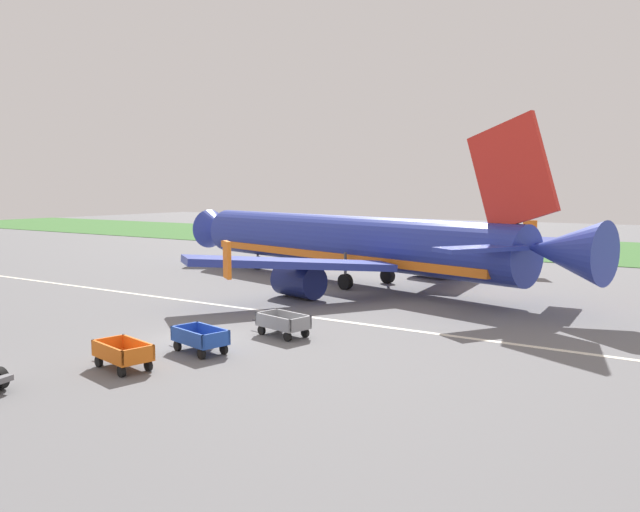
{
  "coord_description": "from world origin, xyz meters",
  "views": [
    {
      "loc": [
        20.69,
        -21.43,
        7.12
      ],
      "look_at": [
        -0.76,
        11.87,
        2.8
      ],
      "focal_mm": 35.8,
      "sensor_mm": 36.0,
      "label": 1
    }
  ],
  "objects_px": {
    "airplane": "(353,243)",
    "baggage_cart_nearest": "(123,354)",
    "baggage_cart_second_in_row": "(200,339)",
    "baggage_cart_third_in_row": "(283,324)"
  },
  "relations": [
    {
      "from": "airplane",
      "to": "baggage_cart_nearest",
      "type": "bearing_deg",
      "value": -81.99
    },
    {
      "from": "baggage_cart_nearest",
      "to": "airplane",
      "type": "bearing_deg",
      "value": 98.01
    },
    {
      "from": "baggage_cart_nearest",
      "to": "baggage_cart_second_in_row",
      "type": "height_order",
      "value": "same"
    },
    {
      "from": "airplane",
      "to": "baggage_cart_third_in_row",
      "type": "relative_size",
      "value": 10.25
    },
    {
      "from": "airplane",
      "to": "baggage_cart_second_in_row",
      "type": "bearing_deg",
      "value": -78.49
    },
    {
      "from": "baggage_cart_third_in_row",
      "to": "baggage_cart_nearest",
      "type": "bearing_deg",
      "value": -104.27
    },
    {
      "from": "baggage_cart_nearest",
      "to": "baggage_cart_third_in_row",
      "type": "xyz_separation_m",
      "value": [
        2.0,
        7.88,
        0.0
      ]
    },
    {
      "from": "baggage_cart_nearest",
      "to": "baggage_cart_second_in_row",
      "type": "bearing_deg",
      "value": 77.2
    },
    {
      "from": "airplane",
      "to": "baggage_cart_third_in_row",
      "type": "height_order",
      "value": "airplane"
    },
    {
      "from": "airplane",
      "to": "baggage_cart_second_in_row",
      "type": "distance_m",
      "value": 20.98
    }
  ]
}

